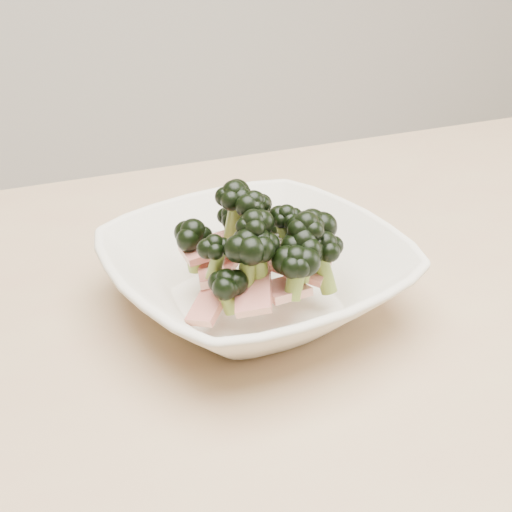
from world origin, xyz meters
The scene contains 2 objects.
dining_table centered at (0.00, 0.00, 0.65)m, with size 1.20×0.80×0.75m.
broccoli_dish centered at (-0.05, 0.05, 0.79)m, with size 0.30×0.30×0.12m.
Camera 1 is at (-0.25, -0.46, 1.10)m, focal length 50.00 mm.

